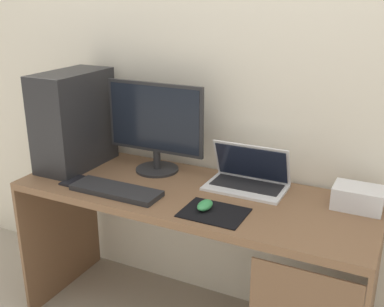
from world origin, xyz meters
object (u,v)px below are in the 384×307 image
at_px(laptop, 248,179).
at_px(projector, 358,198).
at_px(pc_tower, 74,120).
at_px(cell_phone, 74,181).
at_px(monitor, 155,126).
at_px(mouse_left, 205,205).
at_px(keyboard, 116,190).

xyz_separation_m(laptop, projector, (0.48, -0.01, 0.01)).
distance_m(pc_tower, cell_phone, 0.33).
relative_size(pc_tower, cell_phone, 3.73).
height_order(monitor, mouse_left, monitor).
bearing_deg(pc_tower, projector, 4.81).
relative_size(mouse_left, cell_phone, 0.74).
bearing_deg(monitor, mouse_left, -35.83).
xyz_separation_m(projector, cell_phone, (-1.24, -0.30, -0.04)).
xyz_separation_m(pc_tower, projector, (1.37, 0.12, -0.20)).
xyz_separation_m(projector, mouse_left, (-0.56, -0.30, -0.02)).
height_order(laptop, projector, laptop).
bearing_deg(mouse_left, keyboard, -177.33).
bearing_deg(keyboard, projector, 17.96).
distance_m(projector, keyboard, 1.04).
bearing_deg(mouse_left, projector, 28.25).
relative_size(keyboard, cell_phone, 3.23).
distance_m(pc_tower, mouse_left, 0.86).
distance_m(pc_tower, laptop, 0.92).
relative_size(pc_tower, laptop, 1.35).
height_order(monitor, projector, monitor).
xyz_separation_m(pc_tower, keyboard, (0.38, -0.20, -0.23)).
height_order(pc_tower, cell_phone, pc_tower).
distance_m(monitor, cell_phone, 0.47).
relative_size(laptop, keyboard, 0.86).
height_order(pc_tower, projector, pc_tower).
distance_m(mouse_left, cell_phone, 0.69).
bearing_deg(projector, monitor, -179.51).
xyz_separation_m(monitor, mouse_left, (0.40, -0.29, -0.21)).
bearing_deg(mouse_left, pc_tower, 167.23).
distance_m(laptop, mouse_left, 0.31).
relative_size(monitor, laptop, 1.43).
height_order(projector, mouse_left, projector).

